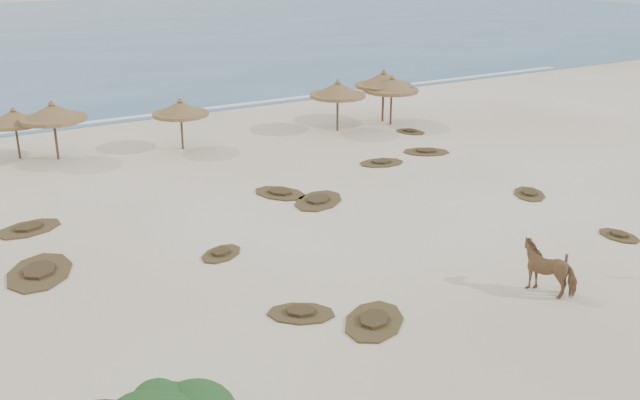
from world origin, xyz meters
The scene contains 23 objects.
ground centered at (0.00, 0.00, 0.00)m, with size 160.00×160.00×0.00m, color #F9ECCC.
ocean centered at (0.00, 75.00, 0.00)m, with size 200.00×100.00×0.01m, color #28537A.
foam_line centered at (0.00, 26.00, 0.00)m, with size 70.00×0.60×0.01m, color white.
palapa_1 centered at (-6.03, 19.28, 2.23)m, with size 4.01×4.01×2.87m.
palapa_2 centered at (-7.58, 20.38, 1.96)m, with size 3.25×3.25×2.52m.
palapa_3 centered at (-0.27, 17.98, 2.01)m, with size 3.45×3.45×2.59m.
palapa_4 centered at (8.35, 17.13, 2.22)m, with size 3.06×3.06×2.86m.
palapa_5 centered at (11.78, 17.67, 2.35)m, with size 4.27×4.27×3.03m.
palapa_6 centered at (11.73, 16.82, 2.21)m, with size 3.34×3.34×2.85m.
horse centered at (3.41, -2.34, 0.74)m, with size 0.80×1.76×1.49m, color olive.
fence_post_near centered at (3.71, -2.65, 0.62)m, with size 0.09×0.09×1.23m, color #655C4C.
scrub_1 centered at (-9.26, 6.62, 0.05)m, with size 2.88×3.49×0.16m.
scrub_2 centered at (-3.83, 5.01, 0.05)m, with size 1.99×1.80×0.16m.
scrub_3 centered at (1.57, 7.79, 0.05)m, with size 3.14×2.93×0.16m.
scrub_4 centered at (9.39, 4.05, 0.05)m, with size 2.09×2.24×0.16m.
scrub_5 centered at (9.77, 11.18, 0.05)m, with size 2.73×2.46×0.16m.
scrub_6 centered at (-8.89, 10.60, 0.05)m, with size 2.73×2.17×0.16m.
scrub_7 centered at (6.79, 10.79, 0.05)m, with size 2.40×1.79×0.16m.
scrub_9 centered at (-2.08, -1.27, 0.05)m, with size 2.83×2.75×0.16m.
scrub_10 centered at (11.56, 14.75, 0.05)m, with size 1.66×1.99×0.16m.
scrub_11 centered at (-3.55, 0.14, 0.05)m, with size 2.28×2.10×0.16m.
scrub_12 centered at (8.76, -0.73, 0.05)m, with size 1.01×1.55×0.16m.
scrub_13 centered at (0.68, 9.38, 0.05)m, with size 2.42×2.81×0.16m.
Camera 1 is at (-12.08, -15.13, 9.66)m, focal length 40.00 mm.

